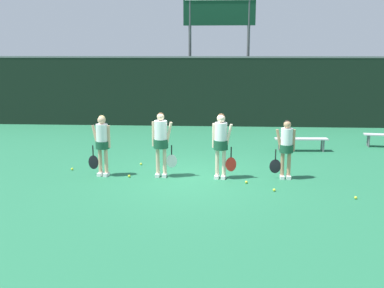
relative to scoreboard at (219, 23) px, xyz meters
The scene contains 14 objects.
ground_plane 11.33m from the scoreboard, 93.76° to the right, with size 140.00×140.00×0.00m, color #216642.
fence_windscreen 3.56m from the scoreboard, 112.60° to the right, with size 60.00×0.08×3.19m.
scoreboard is the anchor object (origin of this frame).
bench_courtside 8.51m from the scoreboard, 66.65° to the right, with size 1.82×0.45×0.45m.
player_0 11.36m from the scoreboard, 106.96° to the right, with size 0.65×0.38×1.69m.
player_1 11.00m from the scoreboard, 98.32° to the right, with size 0.68×0.40×1.78m.
player_2 10.97m from the scoreboard, 89.31° to the right, with size 0.66×0.39×1.78m.
player_3 11.08m from the scoreboard, 79.66° to the right, with size 0.66×0.37×1.60m.
tennis_ball_0 10.42m from the scoreboard, 104.27° to the right, with size 0.07×0.07×0.07m, color #CCE033.
tennis_ball_1 13.21m from the scoreboard, 74.59° to the right, with size 0.07×0.07×0.07m, color #CCE033.
tennis_ball_2 12.43m from the scoreboard, 82.78° to the right, with size 0.07×0.07×0.07m, color #CCE033.
tennis_ball_3 11.60m from the scoreboard, 113.23° to the right, with size 0.07×0.07×0.07m, color #CCE033.
tennis_ball_4 11.65m from the scoreboard, 102.88° to the right, with size 0.07×0.07×0.07m, color #CCE033.
tennis_ball_5 11.79m from the scoreboard, 85.77° to the right, with size 0.07×0.07×0.07m, color #CCE033.
Camera 1 is at (0.76, -11.86, 3.38)m, focal length 42.00 mm.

